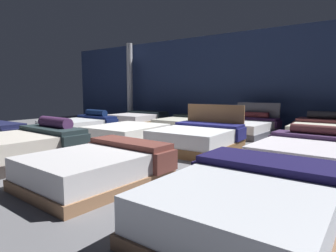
{
  "coord_description": "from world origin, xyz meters",
  "views": [
    {
      "loc": [
        4.19,
        -5.26,
        1.33
      ],
      "look_at": [
        0.26,
        0.26,
        0.49
      ],
      "focal_mm": 30.4,
      "sensor_mm": 36.0,
      "label": 1
    }
  ],
  "objects": [
    {
      "name": "showroom_back_wall",
      "position": [
        0.0,
        5.06,
        1.75
      ],
      "size": [
        18.0,
        0.06,
        3.5
      ],
      "primitive_type": "cube",
      "color": "navy",
      "rests_on": "ground_plane"
    },
    {
      "name": "bed_8",
      "position": [
        -3.23,
        3.15,
        0.23
      ],
      "size": [
        1.68,
        2.03,
        0.52
      ],
      "rotation": [
        0.0,
        0.0,
        0.01
      ],
      "color": "brown",
      "rests_on": "ground_plane"
    },
    {
      "name": "bed_3",
      "position": [
        3.29,
        -2.61,
        0.25
      ],
      "size": [
        1.68,
        2.14,
        0.56
      ],
      "rotation": [
        0.0,
        0.0,
        -0.02
      ],
      "color": "brown",
      "rests_on": "ground_plane"
    },
    {
      "name": "ground_plane",
      "position": [
        0.0,
        0.0,
        -0.01
      ],
      "size": [
        18.0,
        18.0,
        0.02
      ],
      "primitive_type": "cube",
      "color": "slate"
    },
    {
      "name": "bed_10",
      "position": [
        1.09,
        3.2,
        0.23
      ],
      "size": [
        1.7,
        2.26,
        0.95
      ],
      "rotation": [
        0.0,
        0.0,
        -0.06
      ],
      "color": "#4D4E5B",
      "rests_on": "ground_plane"
    },
    {
      "name": "support_pillar",
      "position": [
        -4.98,
        4.57,
        1.75
      ],
      "size": [
        0.27,
        0.27,
        3.5
      ],
      "primitive_type": "cylinder",
      "color": "silver",
      "rests_on": "ground_plane"
    },
    {
      "name": "bed_6",
      "position": [
        1.05,
        0.31,
        0.26
      ],
      "size": [
        1.69,
        1.96,
        0.99
      ],
      "rotation": [
        0.0,
        0.0,
        0.02
      ],
      "color": "brown",
      "rests_on": "ground_plane"
    },
    {
      "name": "bed_11",
      "position": [
        3.23,
        3.24,
        0.26
      ],
      "size": [
        1.65,
        2.08,
        0.76
      ],
      "rotation": [
        0.0,
        0.0,
        0.0
      ],
      "color": "#947750",
      "rests_on": "ground_plane"
    },
    {
      "name": "bed_9",
      "position": [
        -1.07,
        3.15,
        0.21
      ],
      "size": [
        1.53,
        2.07,
        0.47
      ],
      "rotation": [
        0.0,
        0.0,
        -0.0
      ],
      "color": "brown",
      "rests_on": "ground_plane"
    },
    {
      "name": "bed_7",
      "position": [
        3.28,
        0.27,
        0.22
      ],
      "size": [
        1.67,
        2.13,
        0.67
      ],
      "rotation": [
        0.0,
        0.0,
        -0.05
      ],
      "color": "brown",
      "rests_on": "ground_plane"
    },
    {
      "name": "bed_5",
      "position": [
        -1.05,
        0.2,
        0.21
      ],
      "size": [
        1.7,
        1.98,
        0.42
      ],
      "rotation": [
        0.0,
        0.0,
        0.03
      ],
      "color": "#967251",
      "rests_on": "ground_plane"
    },
    {
      "name": "bed_4",
      "position": [
        -3.25,
        0.37,
        0.24
      ],
      "size": [
        1.65,
        2.1,
        0.72
      ],
      "rotation": [
        0.0,
        0.0,
        -0.05
      ],
      "color": "brown",
      "rests_on": "ground_plane"
    },
    {
      "name": "bed_2",
      "position": [
        1.05,
        -2.59,
        0.24
      ],
      "size": [
        1.61,
        1.98,
        0.54
      ],
      "rotation": [
        0.0,
        0.0,
        -0.05
      ],
      "color": "#966B4B",
      "rests_on": "ground_plane"
    },
    {
      "name": "bed_1",
      "position": [
        -1.07,
        -2.6,
        0.28
      ],
      "size": [
        1.79,
        2.09,
        0.81
      ],
      "rotation": [
        0.0,
        0.0,
        -0.05
      ],
      "color": "#352E2C",
      "rests_on": "ground_plane"
    }
  ]
}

